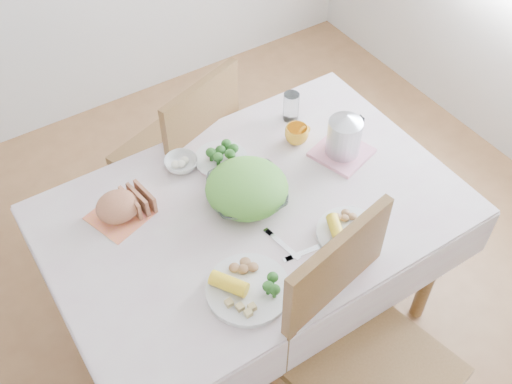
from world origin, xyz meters
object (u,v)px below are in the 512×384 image
chair_near (372,377)px  yellow_mug (297,135)px  chair_far (175,158)px  dinner_plate_left (248,290)px  salad_bowl (247,193)px  dinner_plate_right (350,233)px  dining_table (255,269)px  electric_kettle (345,131)px

chair_near → yellow_mug: (0.28, 0.87, 0.34)m
chair_far → dinner_plate_left: bearing=59.4°
salad_bowl → chair_near: bearing=-85.0°
dinner_plate_left → dinner_plate_right: (0.43, 0.00, 0.00)m
dining_table → salad_bowl: 0.43m
salad_bowl → electric_kettle: bearing=0.2°
chair_near → chair_far: (-0.07, 1.34, -0.00)m
chair_near → dinner_plate_right: chair_near is taller
chair_far → electric_kettle: size_ratio=5.31×
chair_far → dining_table: bearing=71.9°
chair_near → electric_kettle: chair_near is taller
chair_far → salad_bowl: (0.01, -0.63, 0.33)m
dining_table → yellow_mug: 0.58m
chair_far → dinner_plate_right: chair_far is taller
chair_near → chair_far: 1.34m
chair_far → electric_kettle: 0.88m
dinner_plate_right → yellow_mug: size_ratio=2.47×
chair_near → electric_kettle: 0.91m
salad_bowl → dinner_plate_right: bearing=-57.7°
salad_bowl → electric_kettle: size_ratio=1.54×
chair_far → salad_bowl: size_ratio=3.45×
chair_near → yellow_mug: chair_near is taller
dining_table → electric_kettle: electric_kettle is taller
salad_bowl → chair_far: bearing=90.5°
dining_table → electric_kettle: 0.68m
chair_far → yellow_mug: 0.67m
dinner_plate_right → dinner_plate_left: bearing=-179.7°
dinner_plate_right → chair_near: bearing=-112.6°
dinner_plate_right → yellow_mug: yellow_mug is taller
electric_kettle → dinner_plate_left: bearing=-176.3°
salad_bowl → dinner_plate_left: size_ratio=1.03×
electric_kettle → chair_far: bearing=102.0°
dinner_plate_left → dinner_plate_right: 0.43m
dinner_plate_left → yellow_mug: (0.55, 0.50, 0.03)m
salad_bowl → electric_kettle: electric_kettle is taller
chair_near → yellow_mug: size_ratio=10.93×
dining_table → chair_near: chair_near is taller
electric_kettle → chair_near: bearing=-142.4°
dining_table → chair_near: bearing=-84.7°
dining_table → dinner_plate_left: size_ratio=5.01×
dinner_plate_left → dinner_plate_right: dinner_plate_left is taller
chair_near → chair_far: size_ratio=1.07×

